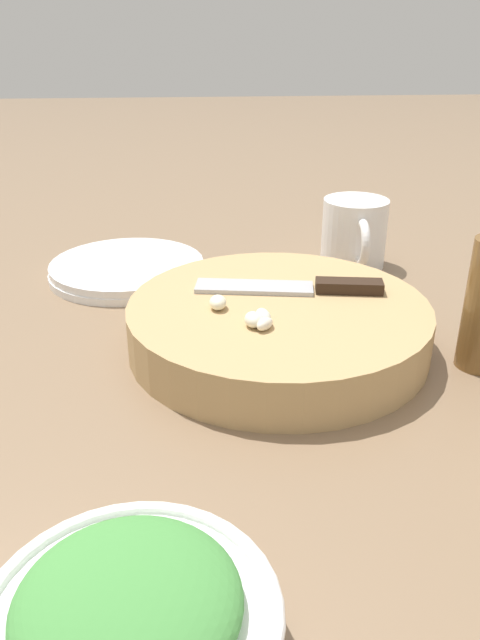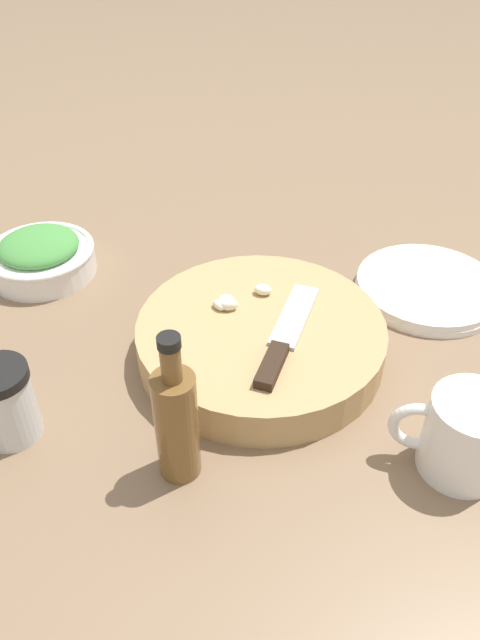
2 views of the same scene
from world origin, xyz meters
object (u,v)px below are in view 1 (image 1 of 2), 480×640
chef_knife (301,287)px  herb_bowl (131,625)px  plate_stack (127,269)px  cutting_board (278,325)px  coffee_mug (354,233)px  garlic_cloves (245,314)px

chef_knife → herb_bowl: size_ratio=1.24×
chef_knife → plate_stack: chef_knife is taller
chef_knife → cutting_board: bearing=146.8°
chef_knife → coffee_mug: coffee_mug is taller
garlic_cloves → plate_stack: garlic_cloves is taller
herb_bowl → coffee_mug: (0.59, -0.27, 0.02)m
cutting_board → chef_knife: chef_knife is taller
chef_knife → garlic_cloves: (-0.07, 0.07, 0.00)m
chef_knife → plate_stack: 0.28m
plate_stack → coffee_mug: bearing=-87.5°
cutting_board → garlic_cloves: (-0.04, 0.04, 0.03)m
chef_knife → coffee_mug: bearing=-19.8°
cutting_board → chef_knife: 0.05m
garlic_cloves → herb_bowl: size_ratio=0.46×
plate_stack → herb_bowl: bearing=-175.0°
cutting_board → coffee_mug: coffee_mug is taller
cutting_board → herb_bowl: bearing=160.4°
chef_knife → garlic_cloves: 0.10m
herb_bowl → coffee_mug: 0.65m
cutting_board → coffee_mug: 0.27m
garlic_cloves → plate_stack: size_ratio=0.35×
garlic_cloves → coffee_mug: 0.32m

